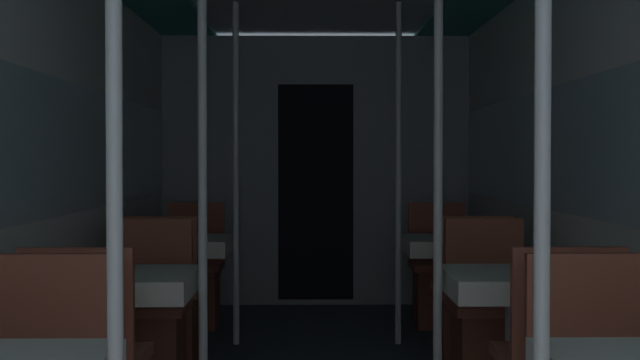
{
  "coord_description": "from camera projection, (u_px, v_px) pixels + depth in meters",
  "views": [
    {
      "loc": [
        -0.05,
        -1.31,
        1.24
      ],
      "look_at": [
        0.0,
        3.0,
        1.14
      ],
      "focal_mm": 50.0,
      "sensor_mm": 36.0,
      "label": 1
    }
  ],
  "objects": [
    {
      "name": "dining_table_right_2",
      "position": [
        454.0,
        254.0,
        5.97
      ],
      "size": [
        0.66,
        0.66,
        0.72
      ],
      "color": "#4C4C51",
      "rests_on": "ground_plane"
    },
    {
      "name": "support_pole_right_0",
      "position": [
        542.0,
        196.0,
        2.27
      ],
      "size": [
        0.04,
        0.04,
        2.29
      ],
      "color": "silver",
      "rests_on": "ground_plane"
    },
    {
      "name": "chair_left_near_2",
      "position": [
        165.0,
        318.0,
        5.32
      ],
      "size": [
        0.43,
        0.43,
        0.91
      ],
      "color": "brown",
      "rests_on": "ground_plane"
    },
    {
      "name": "wall_left",
      "position": [
        42.0,
        175.0,
        4.23
      ],
      "size": [
        0.05,
        8.67,
        2.29
      ],
      "color": "silver",
      "rests_on": "ground_plane"
    },
    {
      "name": "wall_right",
      "position": [
        597.0,
        174.0,
        4.26
      ],
      "size": [
        0.05,
        8.67,
        2.29
      ],
      "color": "silver",
      "rests_on": "ground_plane"
    },
    {
      "name": "chair_right_near_2",
      "position": [
        471.0,
        317.0,
        5.34
      ],
      "size": [
        0.43,
        0.43,
        0.91
      ],
      "color": "brown",
      "rests_on": "ground_plane"
    },
    {
      "name": "support_pole_left_0",
      "position": [
        115.0,
        196.0,
        2.25
      ],
      "size": [
        0.04,
        0.04,
        2.29
      ],
      "color": "silver",
      "rests_on": "ground_plane"
    },
    {
      "name": "support_pole_right_2",
      "position": [
        398.0,
        174.0,
        5.95
      ],
      "size": [
        0.04,
        0.04,
        2.29
      ],
      "color": "silver",
      "rests_on": "ground_plane"
    },
    {
      "name": "chair_left_far_2",
      "position": [
        193.0,
        287.0,
        6.59
      ],
      "size": [
        0.43,
        0.43,
        0.91
      ],
      "rotation": [
        0.0,
        0.0,
        3.14
      ],
      "color": "brown",
      "rests_on": "ground_plane"
    },
    {
      "name": "dining_table_right_1",
      "position": [
        518.0,
        296.0,
        4.13
      ],
      "size": [
        0.66,
        0.66,
        0.72
      ],
      "color": "#4C4C51",
      "rests_on": "ground_plane"
    },
    {
      "name": "dining_table_left_2",
      "position": [
        180.0,
        254.0,
        5.95
      ],
      "size": [
        0.66,
        0.66,
        0.72
      ],
      "color": "#4C4C51",
      "rests_on": "ground_plane"
    },
    {
      "name": "chair_left_far_1",
      "position": [
        148.0,
        336.0,
        4.75
      ],
      "size": [
        0.43,
        0.43,
        0.91
      ],
      "rotation": [
        0.0,
        0.0,
        3.14
      ],
      "color": "brown",
      "rests_on": "ground_plane"
    },
    {
      "name": "bulkhead_far",
      "position": [
        316.0,
        171.0,
        7.6
      ],
      "size": [
        2.6,
        0.09,
        2.29
      ],
      "color": "gray",
      "rests_on": "ground_plane"
    },
    {
      "name": "chair_right_far_2",
      "position": [
        440.0,
        287.0,
        6.61
      ],
      "size": [
        0.43,
        0.43,
        0.91
      ],
      "rotation": [
        0.0,
        0.0,
        3.14
      ],
      "color": "brown",
      "rests_on": "ground_plane"
    },
    {
      "name": "dining_table_left_1",
      "position": [
        122.0,
        296.0,
        4.11
      ],
      "size": [
        0.66,
        0.66,
        0.72
      ],
      "color": "#4C4C51",
      "rests_on": "ground_plane"
    },
    {
      "name": "support_pole_left_1",
      "position": [
        203.0,
        180.0,
        4.1
      ],
      "size": [
        0.04,
        0.04,
        2.29
      ],
      "color": "silver",
      "rests_on": "ground_plane"
    },
    {
      "name": "support_pole_right_1",
      "position": [
        438.0,
        180.0,
        4.11
      ],
      "size": [
        0.04,
        0.04,
        2.29
      ],
      "color": "silver",
      "rests_on": "ground_plane"
    },
    {
      "name": "chair_right_far_1",
      "position": [
        490.0,
        336.0,
        4.77
      ],
      "size": [
        0.43,
        0.43,
        0.91
      ],
      "rotation": [
        0.0,
        0.0,
        3.14
      ],
      "color": "brown",
      "rests_on": "ground_plane"
    },
    {
      "name": "support_pole_left_2",
      "position": [
        236.0,
        174.0,
        5.94
      ],
      "size": [
        0.04,
        0.04,
        2.29
      ],
      "color": "silver",
      "rests_on": "ground_plane"
    }
  ]
}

